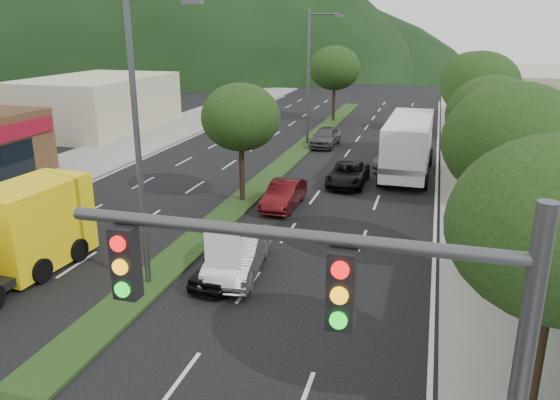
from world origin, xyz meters
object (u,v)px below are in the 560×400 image
(streetlight_near, at_px, (142,130))
(motorhome, at_px, (408,145))
(tree_med_near, at_px, (241,117))
(car_queue_b, at_px, (395,155))
(tree_r_e, at_px, (472,76))
(streetlight_mid, at_px, (311,71))
(car_queue_a, at_px, (228,264))
(traffic_signal, at_px, (388,367))
(tree_r_c, at_px, (493,115))
(tree_r_d, at_px, (480,85))
(tree_med_far, at_px, (335,68))
(car_queue_c, at_px, (284,195))
(tree_r_b, at_px, (514,142))
(car_queue_d, at_px, (348,174))
(sedan_silver, at_px, (238,253))
(car_queue_e, at_px, (326,137))
(tree_r_a, at_px, (559,229))
(box_truck, at_px, (18,235))

(streetlight_near, distance_m, motorhome, 20.04)
(tree_med_near, distance_m, car_queue_b, 12.54)
(motorhome, bearing_deg, tree_r_e, 74.91)
(streetlight_mid, relative_size, car_queue_a, 2.68)
(traffic_signal, xyz_separation_m, tree_r_c, (2.97, 21.54, 0.10))
(tree_r_d, height_order, streetlight_near, streetlight_near)
(tree_med_far, xyz_separation_m, car_queue_c, (2.35, -26.33, -4.34))
(traffic_signal, relative_size, tree_r_b, 1.01)
(traffic_signal, distance_m, car_queue_d, 24.90)
(traffic_signal, relative_size, streetlight_mid, 0.70)
(tree_r_b, relative_size, car_queue_b, 1.33)
(tree_r_d, height_order, sedan_silver, tree_r_d)
(car_queue_e, bearing_deg, streetlight_mid, 168.05)
(tree_r_b, bearing_deg, car_queue_a, -162.91)
(tree_r_b, distance_m, sedan_silver, 10.41)
(tree_r_d, height_order, motorhome, tree_r_d)
(tree_r_a, relative_size, streetlight_near, 0.66)
(car_queue_e, bearing_deg, tree_med_far, 99.94)
(tree_r_a, xyz_separation_m, streetlight_near, (-11.79, 4.00, 0.76))
(streetlight_near, height_order, car_queue_c, streetlight_near)
(tree_med_near, bearing_deg, tree_r_d, 45.00)
(traffic_signal, relative_size, motorhome, 0.77)
(tree_r_a, relative_size, box_truck, 0.98)
(car_queue_a, bearing_deg, streetlight_mid, 103.49)
(tree_med_near, bearing_deg, streetlight_mid, 89.22)
(tree_r_e, distance_m, car_queue_b, 13.90)
(traffic_signal, distance_m, tree_r_b, 13.87)
(sedan_silver, bearing_deg, tree_med_far, 88.12)
(streetlight_near, height_order, streetlight_mid, same)
(car_queue_d, bearing_deg, tree_r_b, -55.30)
(tree_med_near, relative_size, motorhome, 0.67)
(tree_r_a, distance_m, car_queue_b, 24.51)
(streetlight_mid, height_order, car_queue_c, streetlight_mid)
(tree_r_a, xyz_separation_m, tree_r_b, (-0.00, 8.00, 0.22))
(tree_med_far, bearing_deg, car_queue_d, -77.29)
(tree_r_d, bearing_deg, motorhome, -136.06)
(car_queue_e, bearing_deg, tree_r_b, -60.66)
(traffic_signal, distance_m, tree_r_d, 31.68)
(car_queue_d, bearing_deg, tree_r_d, 46.29)
(streetlight_near, bearing_deg, box_truck, -174.02)
(tree_r_d, xyz_separation_m, car_queue_b, (-4.91, -2.33, -4.42))
(tree_r_d, xyz_separation_m, car_queue_d, (-7.19, -7.33, -4.56))
(tree_r_e, height_order, box_truck, tree_r_e)
(tree_r_e, distance_m, tree_med_near, 25.06)
(tree_r_e, relative_size, motorhome, 0.74)
(sedan_silver, bearing_deg, traffic_signal, -67.54)
(tree_r_e, bearing_deg, car_queue_e, -145.08)
(tree_r_a, distance_m, tree_r_c, 16.00)
(tree_r_c, relative_size, tree_r_d, 0.90)
(tree_r_d, bearing_deg, tree_med_near, -135.00)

